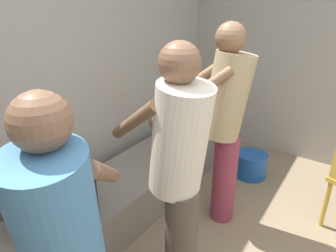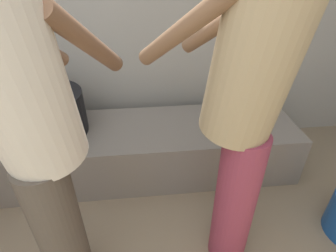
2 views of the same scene
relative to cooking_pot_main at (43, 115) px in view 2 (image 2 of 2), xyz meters
name	(u,v)px [view 2 (image 2 of 2)]	position (x,y,z in m)	size (l,w,h in m)	color
hearth_ledge	(130,150)	(0.55, 0.00, -0.34)	(2.45, 0.60, 0.38)	slate
cooking_pot_main	(43,115)	(0.00, 0.00, 0.00)	(0.55, 0.55, 0.74)	black
cook_in_tan_shirt	(247,100)	(1.07, -0.72, 0.42)	(0.66, 0.74, 1.65)	#8C3347
cook_in_cream_shirt	(33,128)	(0.29, -0.80, 0.39)	(0.51, 0.73, 1.61)	#4C4238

